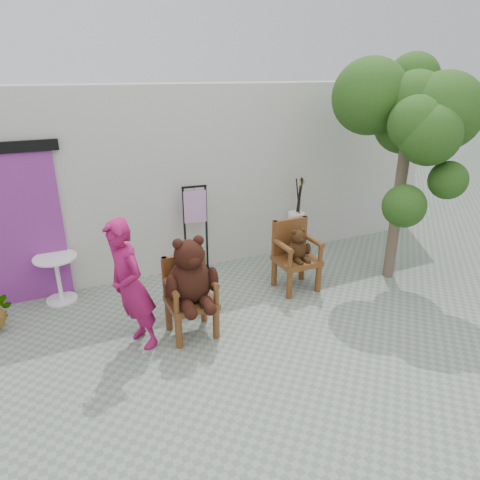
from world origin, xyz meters
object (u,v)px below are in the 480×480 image
Objects in this scene: stool_bucket at (296,222)px; tree at (410,115)px; person at (131,286)px; chair_big at (190,282)px; cafe_table at (58,273)px; chair_small at (295,251)px; display_stand at (196,241)px.

stool_bucket is 2.58m from tree.
chair_big is at bearing 70.57° from person.
stool_bucket is at bearing -0.01° from cafe_table.
chair_small is at bearing -122.43° from stool_bucket.
chair_big is 0.80× the size of person.
display_stand reaches higher than chair_big.
stool_bucket is (0.69, 1.09, 0.02)m from chair_small.
tree reaches higher than display_stand.
person is 2.14m from display_stand.
chair_big reaches higher than cafe_table.
chair_big is 0.73m from person.
person is (-2.59, -0.53, 0.22)m from chair_small.
tree reaches higher than cafe_table.
display_stand is 3.76m from tree.
chair_small reaches higher than cafe_table.
chair_big is 1.76m from display_stand.
chair_big is 0.39× the size of tree.
chair_small is 1.63m from display_stand.
tree is at bearing -56.18° from stool_bucket.
person is at bearing -64.86° from cafe_table.
stool_bucket is at bearing 57.57° from chair_small.
chair_big is 3.97m from tree.
chair_small is 0.71× the size of display_stand.
person is at bearing -124.31° from display_stand.
display_stand is at bearing -179.91° from stool_bucket.
cafe_table is 0.48× the size of stool_bucket.
cafe_table is 0.47× the size of display_stand.
display_stand is at bearing -0.10° from cafe_table.
chair_small is 2.58m from tree.
tree is (3.51, 0.22, 1.84)m from chair_big.
display_stand is (1.38, 1.61, -0.25)m from person.
person reaches higher than display_stand.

